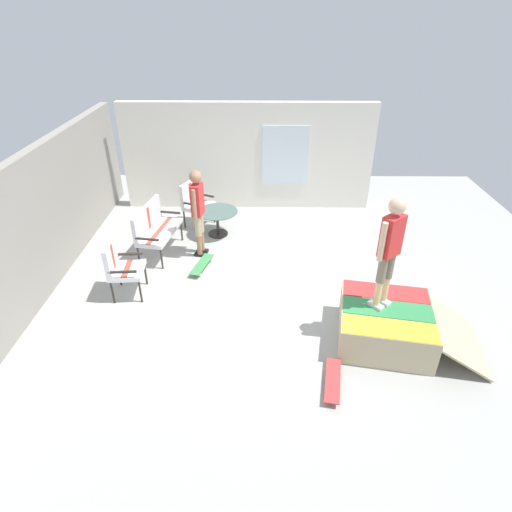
{
  "coord_description": "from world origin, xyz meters",
  "views": [
    {
      "loc": [
        -6.14,
        0.18,
        4.44
      ],
      "look_at": [
        0.11,
        0.25,
        0.7
      ],
      "focal_mm": 29.63,
      "sensor_mm": 36.0,
      "label": 1
    }
  ],
  "objects_px": {
    "skate_ramp": "(387,324)",
    "person_watching": "(198,207)",
    "patio_chair_by_wall": "(119,264)",
    "patio_chair_near_house": "(194,200)",
    "skateboard_spare": "(333,380)",
    "patio_bench": "(154,226)",
    "skateboard_by_bench": "(202,265)",
    "person_skater": "(390,246)",
    "patio_table": "(217,218)"
  },
  "relations": [
    {
      "from": "skate_ramp",
      "to": "person_watching",
      "type": "relative_size",
      "value": 1.29
    },
    {
      "from": "patio_chair_by_wall",
      "to": "patio_chair_near_house",
      "type": "bearing_deg",
      "value": -17.87
    },
    {
      "from": "skate_ramp",
      "to": "skateboard_spare",
      "type": "distance_m",
      "value": 1.33
    },
    {
      "from": "skate_ramp",
      "to": "patio_bench",
      "type": "distance_m",
      "value": 4.84
    },
    {
      "from": "patio_chair_near_house",
      "to": "skateboard_by_bench",
      "type": "xyz_separation_m",
      "value": [
        -1.93,
        -0.38,
        -0.53
      ]
    },
    {
      "from": "skate_ramp",
      "to": "patio_chair_by_wall",
      "type": "distance_m",
      "value": 4.49
    },
    {
      "from": "skate_ramp",
      "to": "skateboard_by_bench",
      "type": "relative_size",
      "value": 2.79
    },
    {
      "from": "person_skater",
      "to": "skateboard_by_bench",
      "type": "relative_size",
      "value": 2.08
    },
    {
      "from": "person_skater",
      "to": "skateboard_spare",
      "type": "xyz_separation_m",
      "value": [
        -1.04,
        0.79,
        -1.5
      ]
    },
    {
      "from": "patio_chair_near_house",
      "to": "skate_ramp",
      "type": "bearing_deg",
      "value": -138.72
    },
    {
      "from": "patio_chair_near_house",
      "to": "patio_table",
      "type": "distance_m",
      "value": 0.79
    },
    {
      "from": "patio_bench",
      "to": "skateboard_by_bench",
      "type": "xyz_separation_m",
      "value": [
        -0.62,
        -1.01,
        -0.53
      ]
    },
    {
      "from": "skate_ramp",
      "to": "patio_table",
      "type": "bearing_deg",
      "value": 40.09
    },
    {
      "from": "person_skater",
      "to": "skateboard_by_bench",
      "type": "xyz_separation_m",
      "value": [
        1.88,
        2.92,
        -1.5
      ]
    },
    {
      "from": "skateboard_spare",
      "to": "patio_chair_near_house",
      "type": "bearing_deg",
      "value": 27.35
    },
    {
      "from": "patio_chair_near_house",
      "to": "person_watching",
      "type": "distance_m",
      "value": 1.47
    },
    {
      "from": "skateboard_by_bench",
      "to": "person_watching",
      "type": "bearing_deg",
      "value": 8.42
    },
    {
      "from": "skateboard_spare",
      "to": "skate_ramp",
      "type": "bearing_deg",
      "value": -45.05
    },
    {
      "from": "person_watching",
      "to": "skateboard_by_bench",
      "type": "distance_m",
      "value": 1.12
    },
    {
      "from": "skate_ramp",
      "to": "skateboard_spare",
      "type": "relative_size",
      "value": 2.79
    },
    {
      "from": "skateboard_by_bench",
      "to": "patio_chair_by_wall",
      "type": "bearing_deg",
      "value": 123.65
    },
    {
      "from": "skate_ramp",
      "to": "person_watching",
      "type": "bearing_deg",
      "value": 50.97
    },
    {
      "from": "person_skater",
      "to": "skateboard_by_bench",
      "type": "distance_m",
      "value": 3.78
    },
    {
      "from": "patio_bench",
      "to": "patio_chair_near_house",
      "type": "xyz_separation_m",
      "value": [
        1.31,
        -0.63,
        -0.0
      ]
    },
    {
      "from": "patio_chair_by_wall",
      "to": "patio_table",
      "type": "xyz_separation_m",
      "value": [
        2.27,
        -1.46,
        -0.21
      ]
    },
    {
      "from": "patio_table",
      "to": "person_watching",
      "type": "bearing_deg",
      "value": 162.57
    },
    {
      "from": "person_skater",
      "to": "skateboard_spare",
      "type": "height_order",
      "value": "person_skater"
    },
    {
      "from": "patio_chair_near_house",
      "to": "patio_table",
      "type": "xyz_separation_m",
      "value": [
        -0.51,
        -0.57,
        -0.21
      ]
    },
    {
      "from": "skate_ramp",
      "to": "person_skater",
      "type": "xyz_separation_m",
      "value": [
        0.11,
        0.14,
        1.3
      ]
    },
    {
      "from": "patio_chair_near_house",
      "to": "person_watching",
      "type": "xyz_separation_m",
      "value": [
        -1.37,
        -0.3,
        0.44
      ]
    },
    {
      "from": "patio_chair_near_house",
      "to": "skateboard_by_bench",
      "type": "height_order",
      "value": "patio_chair_near_house"
    },
    {
      "from": "skate_ramp",
      "to": "person_skater",
      "type": "height_order",
      "value": "person_skater"
    },
    {
      "from": "person_watching",
      "to": "skateboard_by_bench",
      "type": "relative_size",
      "value": 2.17
    },
    {
      "from": "patio_chair_by_wall",
      "to": "skateboard_by_bench",
      "type": "bearing_deg",
      "value": -56.35
    },
    {
      "from": "patio_chair_by_wall",
      "to": "patio_bench",
      "type": "bearing_deg",
      "value": -10.22
    },
    {
      "from": "person_watching",
      "to": "skateboard_spare",
      "type": "xyz_separation_m",
      "value": [
        -3.48,
        -2.21,
        -0.97
      ]
    },
    {
      "from": "patio_chair_near_house",
      "to": "person_skater",
      "type": "distance_m",
      "value": 5.13
    },
    {
      "from": "skate_ramp",
      "to": "person_skater",
      "type": "distance_m",
      "value": 1.31
    },
    {
      "from": "patio_chair_near_house",
      "to": "patio_table",
      "type": "bearing_deg",
      "value": -131.79
    },
    {
      "from": "patio_chair_by_wall",
      "to": "person_skater",
      "type": "height_order",
      "value": "person_skater"
    },
    {
      "from": "person_watching",
      "to": "patio_chair_near_house",
      "type": "bearing_deg",
      "value": 12.22
    },
    {
      "from": "patio_bench",
      "to": "patio_chair_by_wall",
      "type": "bearing_deg",
      "value": 169.78
    },
    {
      "from": "skate_ramp",
      "to": "skateboard_spare",
      "type": "height_order",
      "value": "skate_ramp"
    },
    {
      "from": "patio_chair_near_house",
      "to": "skateboard_spare",
      "type": "distance_m",
      "value": 5.48
    },
    {
      "from": "patio_bench",
      "to": "skateboard_by_bench",
      "type": "relative_size",
      "value": 1.61
    },
    {
      "from": "patio_chair_by_wall",
      "to": "person_skater",
      "type": "relative_size",
      "value": 0.59
    },
    {
      "from": "patio_table",
      "to": "skateboard_by_bench",
      "type": "bearing_deg",
      "value": 172.47
    },
    {
      "from": "patio_chair_near_house",
      "to": "patio_chair_by_wall",
      "type": "distance_m",
      "value": 2.92
    },
    {
      "from": "patio_bench",
      "to": "patio_table",
      "type": "bearing_deg",
      "value": -56.16
    },
    {
      "from": "skate_ramp",
      "to": "patio_chair_near_house",
      "type": "height_order",
      "value": "patio_chair_near_house"
    }
  ]
}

